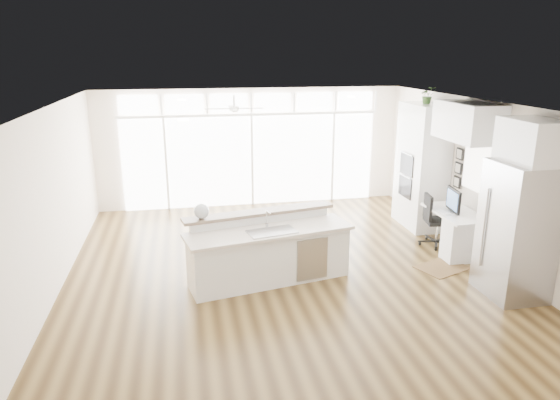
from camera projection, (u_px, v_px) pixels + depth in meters
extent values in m
cube|color=#3F2B13|center=(287.00, 273.00, 8.16)|extent=(7.00, 8.00, 0.02)
cube|color=white|center=(287.00, 106.00, 7.39)|extent=(7.00, 8.00, 0.02)
cube|color=white|center=(251.00, 147.00, 11.54)|extent=(7.00, 0.04, 2.70)
cube|color=white|center=(389.00, 326.00, 4.01)|extent=(7.00, 0.04, 2.70)
cube|color=white|center=(48.00, 206.00, 7.13)|extent=(0.04, 8.00, 2.70)
cube|color=white|center=(489.00, 183.00, 8.42)|extent=(0.04, 8.00, 2.70)
cube|color=white|center=(252.00, 161.00, 11.57)|extent=(5.80, 0.06, 2.08)
cube|color=white|center=(251.00, 103.00, 11.19)|extent=(5.90, 0.06, 0.40)
cube|color=silver|center=(478.00, 167.00, 8.64)|extent=(0.04, 0.85, 0.85)
cube|color=white|center=(234.00, 103.00, 9.99)|extent=(1.16, 1.16, 0.32)
cube|color=white|center=(284.00, 106.00, 7.58)|extent=(3.40, 3.00, 0.02)
cube|color=white|center=(422.00, 166.00, 10.08)|extent=(0.64, 1.20, 2.50)
cube|color=white|center=(454.00, 232.00, 8.91)|extent=(0.72, 1.30, 0.76)
cube|color=white|center=(468.00, 122.00, 8.36)|extent=(0.64, 1.30, 0.64)
cube|color=#A2A2A7|center=(517.00, 231.00, 7.18)|extent=(0.76, 0.90, 2.00)
cube|color=white|center=(534.00, 141.00, 6.82)|extent=(0.64, 0.90, 0.60)
cube|color=black|center=(459.00, 168.00, 9.27)|extent=(0.06, 0.22, 0.80)
cube|color=white|center=(269.00, 250.00, 7.75)|extent=(2.74, 1.47, 1.03)
cube|color=#3C2613|center=(442.00, 267.00, 8.35)|extent=(0.97, 0.84, 0.01)
cube|color=black|center=(438.00, 221.00, 9.20)|extent=(0.58, 0.55, 0.97)
sphere|color=silver|center=(201.00, 211.00, 7.57)|extent=(0.30, 0.30, 0.23)
cube|color=black|center=(454.00, 200.00, 8.73)|extent=(0.16, 0.54, 0.45)
cube|color=silver|center=(443.00, 212.00, 8.76)|extent=(0.12, 0.29, 0.01)
imported|color=#375A26|center=(427.00, 97.00, 9.69)|extent=(0.33, 0.36, 0.26)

